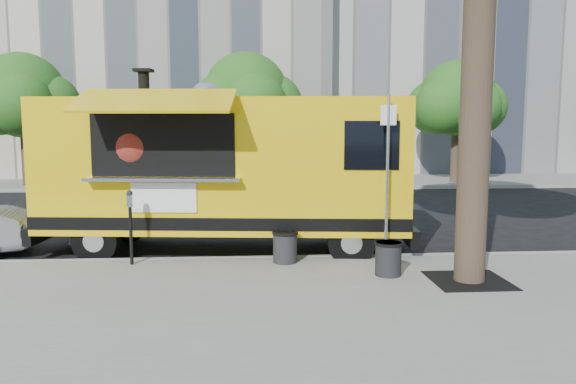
# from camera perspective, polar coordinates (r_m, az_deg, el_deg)

# --- Properties ---
(ground) EXTENTS (120.00, 120.00, 0.00)m
(ground) POSITION_cam_1_polar(r_m,az_deg,el_deg) (11.65, 0.53, -6.19)
(ground) COLOR black
(ground) RESTS_ON ground
(sidewalk) EXTENTS (60.00, 6.00, 0.15)m
(sidewalk) POSITION_cam_1_polar(r_m,az_deg,el_deg) (7.80, 2.89, -12.32)
(sidewalk) COLOR gray
(sidewalk) RESTS_ON ground
(curb) EXTENTS (60.00, 0.14, 0.16)m
(curb) POSITION_cam_1_polar(r_m,az_deg,el_deg) (10.73, 0.93, -6.93)
(curb) COLOR #999993
(curb) RESTS_ON ground
(far_sidewalk) EXTENTS (60.00, 5.00, 0.15)m
(far_sidewalk) POSITION_cam_1_polar(r_m,az_deg,el_deg) (24.96, -1.90, 1.02)
(far_sidewalk) COLOR gray
(far_sidewalk) RESTS_ON ground
(building_mid) EXTENTS (20.00, 14.00, 20.00)m
(building_mid) POSITION_cam_1_polar(r_m,az_deg,el_deg) (37.38, 17.15, 17.98)
(building_mid) COLOR #ACA8A1
(building_mid) RESTS_ON ground
(tree_well) EXTENTS (1.20, 1.20, 0.02)m
(tree_well) POSITION_cam_1_polar(r_m,az_deg,el_deg) (9.53, 17.89, -8.56)
(tree_well) COLOR black
(tree_well) RESTS_ON sidewalk
(far_tree_a) EXTENTS (3.42, 3.42, 5.36)m
(far_tree_a) POSITION_cam_1_polar(r_m,az_deg,el_deg) (25.33, -25.36, 8.83)
(far_tree_a) COLOR #33261C
(far_tree_a) RESTS_ON far_sidewalk
(far_tree_b) EXTENTS (3.60, 3.60, 5.50)m
(far_tree_b) POSITION_cam_1_polar(r_m,az_deg,el_deg) (24.04, -4.28, 9.75)
(far_tree_b) COLOR #33261C
(far_tree_b) RESTS_ON far_sidewalk
(far_tree_c) EXTENTS (3.24, 3.24, 5.21)m
(far_tree_c) POSITION_cam_1_polar(r_m,az_deg,el_deg) (25.35, 16.79, 9.07)
(far_tree_c) COLOR #33261C
(far_tree_c) RESTS_ON far_sidewalk
(sign_post) EXTENTS (0.28, 0.06, 3.00)m
(sign_post) POSITION_cam_1_polar(r_m,az_deg,el_deg) (10.09, 10.06, 2.29)
(sign_post) COLOR silver
(sign_post) RESTS_ON sidewalk
(parking_meter) EXTENTS (0.11, 0.11, 1.33)m
(parking_meter) POSITION_cam_1_polar(r_m,az_deg,el_deg) (10.32, -15.72, -2.61)
(parking_meter) COLOR black
(parking_meter) RESTS_ON sidewalk
(food_truck) EXTENTS (7.70, 3.85, 3.72)m
(food_truck) POSITION_cam_1_polar(r_m,az_deg,el_deg) (11.53, -6.46, 2.43)
(food_truck) COLOR yellow
(food_truck) RESTS_ON ground
(trash_bin_left) EXTENTS (0.47, 0.47, 0.56)m
(trash_bin_left) POSITION_cam_1_polar(r_m,az_deg,el_deg) (10.18, -0.30, -5.51)
(trash_bin_left) COLOR black
(trash_bin_left) RESTS_ON sidewalk
(trash_bin_right) EXTENTS (0.47, 0.47, 0.56)m
(trash_bin_right) POSITION_cam_1_polar(r_m,az_deg,el_deg) (9.48, 10.15, -6.57)
(trash_bin_right) COLOR black
(trash_bin_right) RESTS_ON sidewalk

